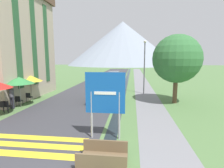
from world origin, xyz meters
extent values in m
plane|color=#517542|center=(0.00, 20.00, 0.00)|extent=(160.00, 160.00, 0.00)
cube|color=#38383D|center=(-2.50, 30.00, 0.00)|extent=(6.40, 60.00, 0.01)
cube|color=slate|center=(3.60, 30.00, 0.00)|extent=(2.20, 60.00, 0.01)
cube|color=black|center=(1.20, 30.00, 0.00)|extent=(0.60, 60.00, 0.00)
cube|color=yellow|center=(-2.50, 2.42, 0.01)|extent=(5.44, 0.44, 0.01)
cube|color=yellow|center=(-2.50, 3.12, 0.01)|extent=(5.44, 0.44, 0.01)
cube|color=yellow|center=(-2.50, 3.82, 0.01)|extent=(5.44, 0.44, 0.01)
cone|color=gray|center=(-3.65, 97.39, 12.08)|extent=(61.26, 61.26, 24.16)
cube|color=tan|center=(-9.40, 12.00, 5.22)|extent=(4.98, 8.47, 10.45)
cube|color=#285633|center=(-6.88, 9.67, 5.22)|extent=(0.06, 0.70, 7.83)
cube|color=#285633|center=(-6.88, 12.00, 5.22)|extent=(0.06, 0.70, 7.83)
cube|color=#285633|center=(-6.88, 14.33, 5.22)|extent=(0.06, 0.70, 7.83)
cylinder|color=#9E9EA3|center=(0.32, 4.17, 1.11)|extent=(0.10, 0.10, 2.23)
cylinder|color=#9E9EA3|center=(1.61, 4.17, 1.11)|extent=(0.10, 0.10, 2.23)
cube|color=#1451AD|center=(0.96, 4.15, 2.18)|extent=(1.82, 0.05, 1.88)
cube|color=white|center=(0.96, 4.12, 2.18)|extent=(1.00, 0.02, 0.14)
cube|color=brown|center=(1.20, 2.14, 0.14)|extent=(1.70, 1.10, 0.12)
cube|color=brown|center=(1.20, 1.63, 0.43)|extent=(1.70, 0.08, 0.45)
cube|color=brown|center=(1.20, 2.65, 0.43)|extent=(1.70, 0.08, 0.45)
cube|color=brown|center=(0.43, 2.14, 0.04)|extent=(0.16, 0.99, 0.08)
cube|color=brown|center=(1.97, 2.14, 0.04)|extent=(0.16, 0.99, 0.08)
cube|color=#28663D|center=(-0.40, 11.67, 0.72)|extent=(1.71, 4.55, 0.84)
cube|color=#23282D|center=(-0.40, 11.44, 1.48)|extent=(1.45, 2.50, 0.68)
cylinder|color=black|center=(-1.22, 13.08, 0.30)|extent=(0.18, 0.60, 0.60)
cylinder|color=black|center=(0.42, 13.08, 0.30)|extent=(0.18, 0.60, 0.60)
cylinder|color=black|center=(-1.22, 10.26, 0.30)|extent=(0.18, 0.60, 0.60)
cylinder|color=black|center=(0.42, 10.26, 0.30)|extent=(0.18, 0.60, 0.60)
cube|color=navy|center=(-0.56, 22.34, 0.72)|extent=(1.86, 4.58, 0.84)
cube|color=#23282D|center=(-0.56, 22.11, 1.48)|extent=(1.58, 2.52, 0.68)
cylinder|color=black|center=(-1.45, 23.76, 0.30)|extent=(0.18, 0.60, 0.60)
cylinder|color=black|center=(0.33, 23.76, 0.30)|extent=(0.18, 0.60, 0.60)
cylinder|color=black|center=(-1.45, 20.92, 0.30)|extent=(0.18, 0.60, 0.60)
cylinder|color=black|center=(0.33, 20.92, 0.30)|extent=(0.18, 0.60, 0.60)
cube|color=black|center=(-6.63, 7.21, 0.45)|extent=(0.40, 0.40, 0.04)
cube|color=black|center=(-6.63, 7.03, 0.65)|extent=(0.40, 0.04, 0.40)
cylinder|color=black|center=(-6.80, 7.38, 0.23)|extent=(0.03, 0.03, 0.45)
cylinder|color=black|center=(-6.46, 7.38, 0.23)|extent=(0.03, 0.03, 0.45)
cylinder|color=black|center=(-6.80, 7.04, 0.23)|extent=(0.03, 0.03, 0.45)
cylinder|color=black|center=(-6.46, 7.04, 0.23)|extent=(0.03, 0.03, 0.45)
cube|color=black|center=(-6.56, 8.83, 0.45)|extent=(0.40, 0.40, 0.04)
cube|color=black|center=(-6.56, 8.65, 0.65)|extent=(0.40, 0.04, 0.40)
cylinder|color=black|center=(-6.73, 9.00, 0.23)|extent=(0.03, 0.03, 0.45)
cylinder|color=black|center=(-6.39, 9.00, 0.23)|extent=(0.03, 0.03, 0.45)
cylinder|color=black|center=(-6.73, 8.66, 0.23)|extent=(0.03, 0.03, 0.45)
cylinder|color=black|center=(-6.39, 8.66, 0.23)|extent=(0.03, 0.03, 0.45)
cube|color=black|center=(-6.52, 10.14, 0.45)|extent=(0.40, 0.40, 0.04)
cube|color=black|center=(-6.52, 9.96, 0.65)|extent=(0.40, 0.04, 0.40)
cylinder|color=black|center=(-6.69, 10.31, 0.23)|extent=(0.03, 0.03, 0.45)
cylinder|color=black|center=(-6.35, 10.31, 0.23)|extent=(0.03, 0.03, 0.45)
cylinder|color=black|center=(-6.69, 9.97, 0.23)|extent=(0.03, 0.03, 0.45)
cylinder|color=black|center=(-6.35, 9.97, 0.23)|extent=(0.03, 0.03, 0.45)
cube|color=black|center=(-6.38, 7.31, 0.45)|extent=(0.40, 0.40, 0.04)
cube|color=black|center=(-6.38, 7.13, 0.65)|extent=(0.40, 0.04, 0.40)
cylinder|color=black|center=(-6.55, 7.48, 0.23)|extent=(0.03, 0.03, 0.45)
cylinder|color=black|center=(-6.21, 7.48, 0.23)|extent=(0.03, 0.03, 0.45)
cylinder|color=black|center=(-6.55, 7.14, 0.23)|extent=(0.03, 0.03, 0.45)
cylinder|color=black|center=(-6.21, 7.14, 0.23)|extent=(0.03, 0.03, 0.45)
cylinder|color=#B7B2A8|center=(-6.50, 8.90, 1.08)|extent=(0.06, 0.06, 2.15)
cone|color=#338442|center=(-6.50, 8.90, 2.05)|extent=(2.25, 2.25, 0.53)
cylinder|color=#B7B2A8|center=(-6.85, 11.03, 1.03)|extent=(0.06, 0.06, 2.05)
cone|color=yellow|center=(-6.85, 11.03, 1.95)|extent=(1.99, 1.99, 0.50)
cylinder|color=#282833|center=(-6.77, 8.19, 0.45)|extent=(0.14, 0.14, 0.90)
cylinder|color=#282833|center=(-6.59, 8.19, 0.45)|extent=(0.14, 0.14, 0.90)
cylinder|color=#4C4C56|center=(-6.68, 8.19, 1.19)|extent=(0.32, 0.32, 0.58)
sphere|color=#9E755B|center=(-6.68, 8.19, 1.58)|extent=(0.22, 0.22, 0.22)
cylinder|color=#515156|center=(3.41, 15.05, 2.66)|extent=(0.12, 0.12, 5.31)
sphere|color=silver|center=(3.41, 15.05, 5.43)|extent=(0.28, 0.28, 0.28)
cylinder|color=brown|center=(5.75, 11.39, 1.01)|extent=(0.36, 0.36, 2.02)
sphere|color=#336B38|center=(5.75, 11.39, 3.69)|extent=(3.95, 3.95, 3.95)
camera|label=1|loc=(2.18, -3.51, 3.72)|focal=28.00mm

